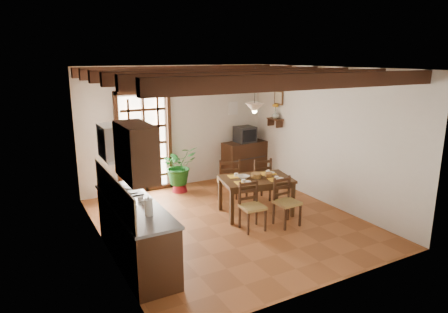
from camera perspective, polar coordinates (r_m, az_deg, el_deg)
ground_plane at (r=7.54m, az=0.81°, el=-9.25°), size 5.00×5.00×0.00m
room_shell at (r=7.02m, az=0.86°, el=4.48°), size 4.52×5.02×2.81m
ceiling_beams at (r=6.93m, az=0.89°, el=11.62°), size 4.50×4.34×0.20m
french_door at (r=9.04m, az=-11.32°, el=2.27°), size 1.26×0.11×2.32m
kitchen_counter at (r=6.15m, az=-12.59°, el=-10.42°), size 0.64×2.25×1.38m
upper_cabinet at (r=5.04m, az=-12.46°, el=0.66°), size 0.35×0.80×0.70m
range_hood at (r=6.25m, az=-15.48°, el=1.99°), size 0.38×0.60×0.54m
counter_items at (r=6.05m, az=-13.08°, el=-5.90°), size 0.50×1.43×0.25m
dining_table at (r=7.72m, az=4.59°, el=-3.73°), size 1.48×1.11×0.72m
chair_near_left at (r=7.14m, az=4.04°, el=-8.34°), size 0.42×0.40×0.86m
chair_near_right at (r=7.39m, az=8.90°, el=-7.65°), size 0.42×0.41×0.88m
chair_far_left at (r=8.32m, az=0.66°, el=-4.69°), size 0.58×0.57×0.98m
chair_far_right at (r=8.55m, az=4.96°, el=-4.33°), size 0.46×0.44×0.94m
table_setting at (r=7.70m, az=4.60°, el=-3.06°), size 0.97×0.65×0.09m
table_bowl at (r=7.65m, az=2.82°, el=-2.94°), size 0.27×0.27×0.05m
sideboard at (r=10.03m, az=2.95°, el=-0.50°), size 1.13×0.58×0.93m
crt_tv at (r=9.88m, az=3.02°, el=3.17°), size 0.47×0.43×0.39m
fuse_box at (r=9.90m, az=1.31°, el=6.92°), size 0.25×0.03×0.32m
plant_pot at (r=9.15m, az=-6.35°, el=-4.32°), size 0.35×0.35×0.22m
potted_plant at (r=9.01m, az=-6.43°, el=-1.55°), size 2.31×2.08×2.26m
wall_shelf at (r=9.55m, az=7.31°, el=5.09°), size 0.20×0.42×0.20m
shelf_vase at (r=9.53m, az=7.33°, el=5.92°), size 0.15×0.15×0.15m
shelf_flowers at (r=9.50m, az=7.37°, el=7.16°), size 0.14×0.14×0.36m
framed_picture at (r=9.53m, az=7.82°, el=8.33°), size 0.03×0.32×0.32m
pendant_lamp at (r=7.49m, az=4.39°, el=7.08°), size 0.36×0.36×0.84m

